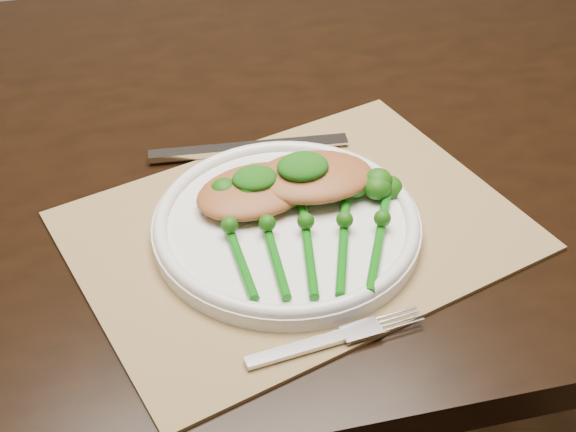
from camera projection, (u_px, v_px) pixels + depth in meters
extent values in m
cube|color=black|center=(266.00, 141.00, 1.01)|extent=(1.60, 0.91, 0.04)
cube|color=olive|center=(296.00, 231.00, 0.85)|extent=(0.53, 0.45, 0.00)
cylinder|color=white|center=(287.00, 227.00, 0.84)|extent=(0.28, 0.28, 0.02)
torus|color=white|center=(287.00, 220.00, 0.83)|extent=(0.28, 0.28, 0.01)
cube|color=silver|center=(189.00, 153.00, 0.94)|extent=(0.10, 0.02, 0.01)
cube|color=silver|center=(287.00, 144.00, 0.96)|extent=(0.15, 0.03, 0.00)
cube|color=silver|center=(296.00, 349.00, 0.72)|extent=(0.10, 0.03, 0.01)
ellipsoid|color=#A05C2E|center=(255.00, 191.00, 0.85)|extent=(0.15, 0.12, 0.03)
ellipsoid|color=#A05C2E|center=(313.00, 177.00, 0.86)|extent=(0.13, 0.09, 0.03)
ellipsoid|color=#0C4009|center=(255.00, 178.00, 0.84)|extent=(0.05, 0.04, 0.02)
ellipsoid|color=#0C4009|center=(303.00, 166.00, 0.85)|extent=(0.06, 0.05, 0.02)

